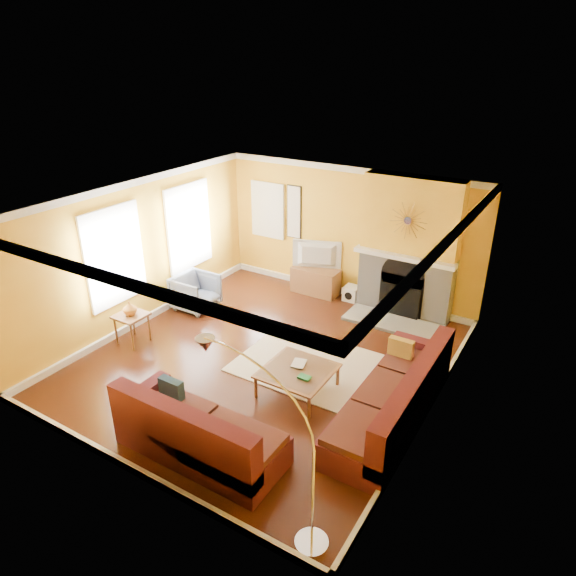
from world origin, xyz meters
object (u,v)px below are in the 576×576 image
Objects in this scene: media_console at (316,281)px; arc_lamp at (264,447)px; sectional_sofa at (297,382)px; coffee_table at (297,380)px; side_table at (133,329)px; armchair at (196,292)px.

arc_lamp is (2.35, -5.44, 0.79)m from media_console.
sectional_sofa is 0.46m from coffee_table.
media_console is at bearing 114.21° from coffee_table.
sectional_sofa is 6.76× the size of side_table.
armchair is at bearing 153.22° from sectional_sofa.
sectional_sofa is at bearing -61.38° from coffee_table.
arc_lamp is (4.11, -1.96, 0.79)m from side_table.
arc_lamp is (0.90, -2.23, 0.86)m from coffee_table.
sectional_sofa reaches higher than coffee_table.
media_console is 5.97m from arc_lamp.
side_table is (-0.08, -1.59, -0.08)m from armchair.
side_table is 4.62m from arc_lamp.
arc_lamp is (0.72, -1.88, 0.61)m from sectional_sofa.
side_table is at bearing 177.10° from armchair.
arc_lamp is at bearing -67.88° from coffee_table.
coffee_table is at bearing -65.79° from media_console.
armchair reaches higher than side_table.
coffee_table is at bearing 118.62° from sectional_sofa.
media_console is 0.47× the size of arc_lamp.
coffee_table is 3.39m from armchair.
sectional_sofa is 1.75× the size of arc_lamp.
sectional_sofa is at bearing -116.78° from armchair.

